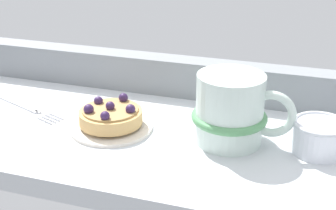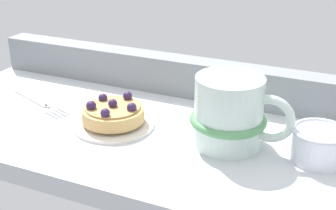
{
  "view_description": "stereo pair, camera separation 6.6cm",
  "coord_description": "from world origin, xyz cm",
  "px_view_note": "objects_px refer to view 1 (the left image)",
  "views": [
    {
      "loc": [
        19.61,
        -58.35,
        31.62
      ],
      "look_at": [
        1.04,
        -0.75,
        4.75
      ],
      "focal_mm": 49.22,
      "sensor_mm": 36.0,
      "label": 1
    },
    {
      "loc": [
        25.78,
        -55.98,
        31.62
      ],
      "look_at": [
        1.04,
        -0.75,
        4.75
      ],
      "focal_mm": 49.22,
      "sensor_mm": 36.0,
      "label": 2
    }
  ],
  "objects_px": {
    "raspberry_tart": "(111,115)",
    "sugar_bowl": "(320,136)",
    "coffee_mug": "(232,110)",
    "dessert_fork": "(28,108)",
    "dessert_plate": "(111,126)"
  },
  "relations": [
    {
      "from": "dessert_fork",
      "to": "sugar_bowl",
      "type": "height_order",
      "value": "sugar_bowl"
    },
    {
      "from": "dessert_plate",
      "to": "sugar_bowl",
      "type": "xyz_separation_m",
      "value": [
        0.3,
        0.02,
        0.02
      ]
    },
    {
      "from": "coffee_mug",
      "to": "sugar_bowl",
      "type": "bearing_deg",
      "value": 3.21
    },
    {
      "from": "raspberry_tart",
      "to": "coffee_mug",
      "type": "bearing_deg",
      "value": 4.78
    },
    {
      "from": "coffee_mug",
      "to": "dessert_fork",
      "type": "bearing_deg",
      "value": 179.13
    },
    {
      "from": "coffee_mug",
      "to": "dessert_fork",
      "type": "distance_m",
      "value": 0.34
    },
    {
      "from": "raspberry_tart",
      "to": "sugar_bowl",
      "type": "relative_size",
      "value": 1.25
    },
    {
      "from": "coffee_mug",
      "to": "sugar_bowl",
      "type": "height_order",
      "value": "coffee_mug"
    },
    {
      "from": "raspberry_tart",
      "to": "coffee_mug",
      "type": "relative_size",
      "value": 0.66
    },
    {
      "from": "raspberry_tart",
      "to": "coffee_mug",
      "type": "distance_m",
      "value": 0.18
    },
    {
      "from": "raspberry_tart",
      "to": "dessert_fork",
      "type": "height_order",
      "value": "raspberry_tart"
    },
    {
      "from": "raspberry_tart",
      "to": "sugar_bowl",
      "type": "bearing_deg",
      "value": 4.15
    },
    {
      "from": "dessert_fork",
      "to": "sugar_bowl",
      "type": "xyz_separation_m",
      "value": [
        0.46,
        0.0,
        0.02
      ]
    },
    {
      "from": "dessert_fork",
      "to": "dessert_plate",
      "type": "bearing_deg",
      "value": -7.19
    },
    {
      "from": "sugar_bowl",
      "to": "coffee_mug",
      "type": "bearing_deg",
      "value": -176.79
    }
  ]
}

